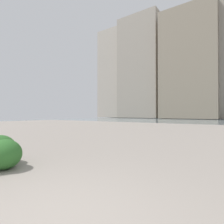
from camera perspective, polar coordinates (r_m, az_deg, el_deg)
river_water at (r=36.44m, az=32.11°, el=-3.03°), size 90.00×90.00×0.00m
building_slab at (r=66.57m, az=23.88°, el=13.70°), size 17.19×13.50×37.86m
building_annex at (r=74.93m, az=9.67°, el=13.79°), size 16.45×12.27×42.32m
building_highrise at (r=86.45m, az=1.35°, el=11.69°), size 10.88×15.04×41.93m
shrub_low at (r=5.56m, az=-31.47°, el=-11.57°), size 0.92×0.83×0.78m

